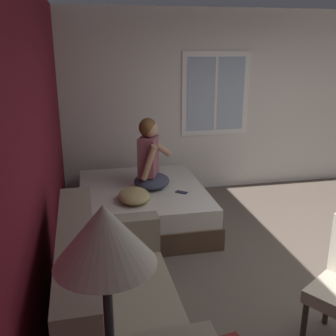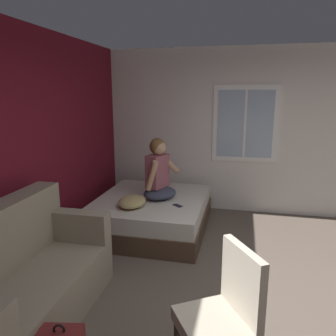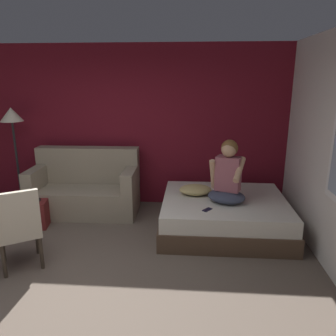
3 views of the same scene
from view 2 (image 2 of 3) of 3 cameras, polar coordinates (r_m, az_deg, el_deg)
ground_plane at (r=3.31m, az=19.38°, el=-24.50°), size 40.00×40.00×0.00m
wall_side_with_window at (r=5.61m, az=17.26°, el=5.98°), size 0.19×6.77×2.70m
bed at (r=4.89m, az=-2.90°, el=-7.91°), size 1.80×1.58×0.48m
couch at (r=3.23m, az=-23.98°, el=-17.58°), size 1.72×0.85×1.04m
side_chair at (r=2.44m, az=9.75°, el=-23.54°), size 0.63×0.63×0.98m
person_seated at (r=4.70m, az=-1.64°, el=-1.10°), size 0.65×0.60×0.88m
throw_pillow at (r=4.45m, az=-6.27°, el=-5.81°), size 0.50×0.39×0.14m
cell_phone at (r=4.46m, az=1.68°, el=-6.57°), size 0.14×0.16×0.01m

